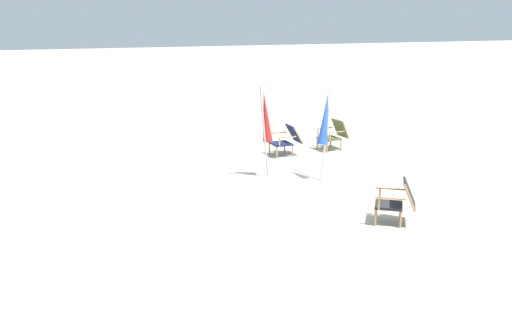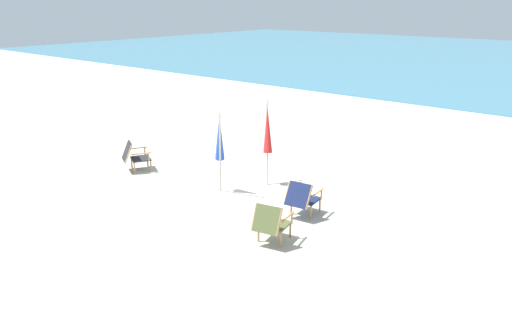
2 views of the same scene
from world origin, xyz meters
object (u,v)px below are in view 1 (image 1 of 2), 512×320
umbrella_furled_red (266,117)px  beach_chair_back_left (398,200)px  umbrella_furled_blue (325,119)px  beach_chair_far_center (287,139)px  beach_chair_front_right (334,134)px

umbrella_furled_red → beach_chair_back_left: bearing=-155.8°
umbrella_furled_blue → umbrella_furled_red: bearing=70.5°
beach_chair_back_left → beach_chair_far_center: bearing=4.6°
beach_chair_back_left → beach_chair_far_center: beach_chair_back_left is taller
beach_chair_front_right → umbrella_furled_blue: (-2.47, 1.25, 0.93)m
beach_chair_front_right → umbrella_furled_blue: size_ratio=0.40×
beach_chair_far_center → umbrella_furled_red: size_ratio=0.40×
beach_chair_back_left → umbrella_furled_blue: size_ratio=0.43×
beach_chair_back_left → umbrella_furled_blue: bearing=5.3°
umbrella_furled_blue → umbrella_furled_red: 1.30m
beach_chair_front_right → umbrella_furled_blue: bearing=153.2°
beach_chair_far_center → umbrella_furled_blue: umbrella_furled_blue is taller
beach_chair_back_left → beach_chair_front_right: bearing=-10.4°
beach_chair_front_right → umbrella_furled_red: size_ratio=0.39×
beach_chair_back_left → beach_chair_far_center: 5.12m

